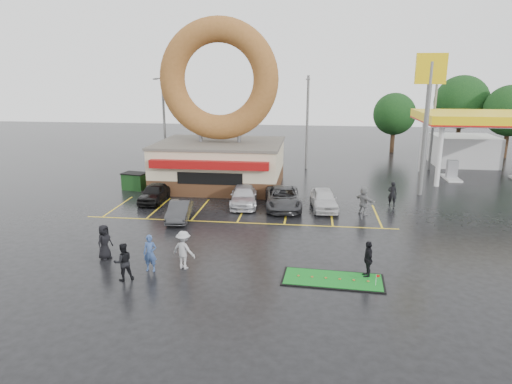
# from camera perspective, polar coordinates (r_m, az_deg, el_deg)

# --- Properties ---
(ground) EXTENTS (120.00, 120.00, 0.00)m
(ground) POSITION_cam_1_polar(r_m,az_deg,el_deg) (25.83, -3.64, -6.21)
(ground) COLOR black
(ground) RESTS_ON ground
(donut_shop) EXTENTS (10.20, 8.70, 13.50)m
(donut_shop) POSITION_cam_1_polar(r_m,az_deg,el_deg) (37.75, -4.57, 7.41)
(donut_shop) COLOR #472B19
(donut_shop) RESTS_ON ground
(gas_station) EXTENTS (12.30, 13.65, 5.90)m
(gas_station) POSITION_cam_1_polar(r_m,az_deg,el_deg) (47.52, 26.18, 6.52)
(gas_station) COLOR silver
(gas_station) RESTS_ON ground
(shell_sign) EXTENTS (2.20, 0.36, 10.60)m
(shell_sign) POSITION_cam_1_polar(r_m,az_deg,el_deg) (36.71, 20.75, 10.90)
(shell_sign) COLOR slate
(shell_sign) RESTS_ON ground
(streetlight_left) EXTENTS (0.40, 2.21, 9.00)m
(streetlight_left) POSITION_cam_1_polar(r_m,az_deg,el_deg) (46.21, -11.44, 8.88)
(streetlight_left) COLOR slate
(streetlight_left) RESTS_ON ground
(streetlight_mid) EXTENTS (0.40, 2.21, 9.00)m
(streetlight_mid) POSITION_cam_1_polar(r_m,az_deg,el_deg) (44.83, 6.43, 8.91)
(streetlight_mid) COLOR slate
(streetlight_mid) RESTS_ON ground
(streetlight_right) EXTENTS (0.40, 2.21, 9.00)m
(streetlight_right) POSITION_cam_1_polar(r_m,az_deg,el_deg) (47.21, 21.32, 8.30)
(streetlight_right) COLOR slate
(streetlight_right) RESTS_ON ground
(tree_far_a) EXTENTS (5.60, 5.60, 8.00)m
(tree_far_a) POSITION_cam_1_polar(r_m,az_deg,el_deg) (57.93, 29.20, 8.85)
(tree_far_a) COLOR #332114
(tree_far_a) RESTS_ON ground
(tree_far_c) EXTENTS (6.30, 6.30, 9.00)m
(tree_far_c) POSITION_cam_1_polar(r_m,az_deg,el_deg) (60.35, 24.31, 10.19)
(tree_far_c) COLOR #332114
(tree_far_c) RESTS_ON ground
(tree_far_d) EXTENTS (4.90, 4.90, 7.00)m
(tree_far_d) POSITION_cam_1_polar(r_m,az_deg,el_deg) (56.67, 16.91, 9.30)
(tree_far_d) COLOR #332114
(tree_far_d) RESTS_ON ground
(car_black) EXTENTS (1.67, 4.01, 1.36)m
(car_black) POSITION_cam_1_polar(r_m,az_deg,el_deg) (34.24, -12.60, -0.10)
(car_black) COLOR black
(car_black) RESTS_ON ground
(car_dgrey) EXTENTS (1.70, 3.82, 1.22)m
(car_dgrey) POSITION_cam_1_polar(r_m,az_deg,el_deg) (29.72, -9.53, -2.33)
(car_dgrey) COLOR #2C2C2E
(car_dgrey) RESTS_ON ground
(car_silver) EXTENTS (2.37, 4.74, 1.32)m
(car_silver) POSITION_cam_1_polar(r_m,az_deg,el_deg) (32.60, -1.55, -0.52)
(car_silver) COLOR #B8B7BD
(car_silver) RESTS_ON ground
(car_grey) EXTENTS (2.99, 5.42, 1.44)m
(car_grey) POSITION_cam_1_polar(r_m,az_deg,el_deg) (31.96, 3.39, -0.74)
(car_grey) COLOR #313134
(car_grey) RESTS_ON ground
(car_white) EXTENTS (2.15, 4.37, 1.43)m
(car_white) POSITION_cam_1_polar(r_m,az_deg,el_deg) (31.94, 8.46, -0.90)
(car_white) COLOR silver
(car_white) RESTS_ON ground
(person_blue) EXTENTS (0.66, 0.44, 1.79)m
(person_blue) POSITION_cam_1_polar(r_m,az_deg,el_deg) (22.41, -13.10, -7.45)
(person_blue) COLOR #31497B
(person_blue) RESTS_ON ground
(person_blackjkt) EXTENTS (1.09, 1.03, 1.77)m
(person_blackjkt) POSITION_cam_1_polar(r_m,az_deg,el_deg) (21.78, -16.27, -8.37)
(person_blackjkt) COLOR black
(person_blackjkt) RESTS_ON ground
(person_hoodie) EXTENTS (1.39, 1.08, 1.89)m
(person_hoodie) POSITION_cam_1_polar(r_m,az_deg,el_deg) (22.35, -9.03, -7.16)
(person_hoodie) COLOR #9C9C9F
(person_hoodie) RESTS_ON ground
(person_bystander) EXTENTS (0.85, 1.03, 1.80)m
(person_bystander) POSITION_cam_1_polar(r_m,az_deg,el_deg) (24.45, -18.42, -5.94)
(person_bystander) COLOR black
(person_bystander) RESTS_ON ground
(person_cameraman) EXTENTS (0.53, 1.07, 1.76)m
(person_cameraman) POSITION_cam_1_polar(r_m,az_deg,el_deg) (21.82, 13.81, -8.17)
(person_cameraman) COLOR black
(person_cameraman) RESTS_ON ground
(person_walker_near) EXTENTS (1.49, 1.76, 1.90)m
(person_walker_near) POSITION_cam_1_polar(r_m,az_deg,el_deg) (31.22, 13.31, -1.05)
(person_walker_near) COLOR gray
(person_walker_near) RESTS_ON ground
(person_walker_far) EXTENTS (0.71, 0.54, 1.75)m
(person_walker_far) POSITION_cam_1_polar(r_m,az_deg,el_deg) (33.80, 16.68, -0.22)
(person_walker_far) COLOR black
(person_walker_far) RESTS_ON ground
(dumpster) EXTENTS (2.00, 1.52, 1.30)m
(dumpster) POSITION_cam_1_polar(r_m,az_deg,el_deg) (38.31, -14.90, 1.27)
(dumpster) COLOR #184019
(dumpster) RESTS_ON ground
(putting_green) EXTENTS (4.72, 2.27, 0.58)m
(putting_green) POSITION_cam_1_polar(r_m,az_deg,el_deg) (21.51, 9.57, -10.73)
(putting_green) COLOR black
(putting_green) RESTS_ON ground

